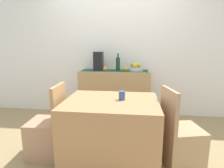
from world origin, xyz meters
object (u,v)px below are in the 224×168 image
dining_table (111,131)px  coffee_maker (98,61)px  fruit_bowl (136,69)px  coffee_cup (122,95)px  chair_by_corner (181,143)px  chair_near_window (48,135)px  wine_bottle (118,64)px  sideboard_console (115,94)px

dining_table → coffee_maker: bearing=106.7°
fruit_bowl → coffee_cup: size_ratio=2.45×
coffee_cup → chair_by_corner: chair_by_corner is taller
dining_table → chair_near_window: bearing=180.0°
wine_bottle → chair_near_window: size_ratio=0.35×
wine_bottle → chair_by_corner: (0.84, -1.36, -0.75)m
dining_table → coffee_cup: 0.44m
sideboard_console → coffee_cup: (0.23, -1.32, 0.35)m
chair_near_window → chair_by_corner: (1.58, -0.00, 0.00)m
fruit_bowl → coffee_cup: fruit_bowl is taller
chair_near_window → wine_bottle: bearing=61.3°
coffee_maker → dining_table: 1.57m
dining_table → coffee_cup: bearing=16.9°
fruit_bowl → chair_by_corner: bearing=-69.4°
coffee_cup → fruit_bowl: bearing=82.9°
fruit_bowl → chair_near_window: size_ratio=0.28×
coffee_maker → chair_near_window: bearing=-105.8°
coffee_cup → chair_by_corner: bearing=-3.4°
sideboard_console → fruit_bowl: 0.62m
chair_by_corner → sideboard_console: bearing=123.5°
sideboard_console → dining_table: size_ratio=1.21×
wine_bottle → coffee_cup: (0.17, -1.32, -0.23)m
sideboard_console → coffee_cup: 1.38m
dining_table → chair_by_corner: bearing=-0.3°
coffee_maker → chair_near_window: 1.62m
wine_bottle → chair_near_window: wine_bottle is taller
coffee_cup → chair_near_window: bearing=-177.8°
chair_near_window → coffee_cup: bearing=2.2°
wine_bottle → sideboard_console: bearing=180.0°
sideboard_console → wine_bottle: size_ratio=4.04×
coffee_maker → fruit_bowl: bearing=0.0°
coffee_cup → chair_near_window: 1.05m
fruit_bowl → dining_table: bearing=-101.7°
fruit_bowl → dining_table: size_ratio=0.24×
coffee_maker → coffee_cup: bearing=-68.3°
sideboard_console → fruit_bowl: bearing=0.0°
wine_bottle → chair_near_window: (-0.74, -1.35, -0.75)m
wine_bottle → coffee_cup: bearing=-82.8°
chair_near_window → chair_by_corner: bearing=-0.2°
dining_table → wine_bottle: bearing=92.1°
fruit_bowl → coffee_maker: (-0.69, 0.00, 0.13)m
dining_table → chair_near_window: chair_near_window is taller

